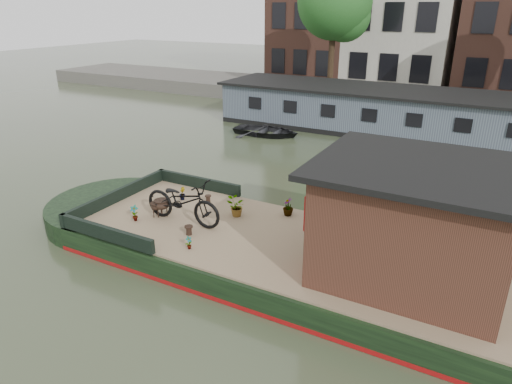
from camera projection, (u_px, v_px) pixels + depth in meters
The scene contains 19 objects.
ground at pixel (308, 273), 10.79m from camera, with size 120.00×120.00×0.00m, color #2D3723.
houseboat_hull at pixel (259, 249), 11.28m from camera, with size 14.01×4.02×0.60m.
houseboat_deck at pixel (309, 250), 10.55m from camera, with size 11.80×3.80×0.05m, color #79614A.
bow_bulwark at pixel (141, 200), 12.72m from camera, with size 3.00×4.00×0.35m.
cabin at pixel (414, 221), 9.11m from camera, with size 4.00×3.50×2.42m.
bicycle at pixel (183, 201), 11.64m from camera, with size 0.78×2.23×1.17m, color black.
potted_plant_a at pixel (134, 213), 11.85m from camera, with size 0.23×0.15×0.43m, color maroon.
potted_plant_b at pixel (182, 193), 13.17m from camera, with size 0.21×0.17×0.37m, color brown.
potted_plant_c at pixel (236, 207), 12.10m from camera, with size 0.48×0.41×0.53m, color #B26333.
potted_plant_d at pixel (288, 207), 12.15m from camera, with size 0.28×0.28×0.49m, color maroon.
potted_plant_e at pixel (189, 243), 10.48m from camera, with size 0.17×0.11×0.32m, color #983E2C.
brazier_front at pixel (157, 209), 12.11m from camera, with size 0.36×0.36×0.39m, color black, non-canonical shape.
brazier_rear at pixel (162, 208), 12.12m from camera, with size 0.43×0.43×0.46m, color black, non-canonical shape.
bollard_port at pixel (208, 199), 13.02m from camera, with size 0.18×0.18×0.21m, color black.
bollard_stbd at pixel (189, 230), 11.16m from camera, with size 0.21×0.21×0.23m, color black.
dinghy at pixel (266, 128), 22.19m from camera, with size 2.34×3.28×0.68m, color black.
far_houseboat at pixel (422, 116), 21.80m from camera, with size 20.40×4.40×2.11m.
quay at pixel (440, 103), 27.28m from camera, with size 60.00×6.00×0.90m, color #47443F.
tree_left at pixel (337, 5), 26.87m from camera, with size 4.40×4.40×7.40m.
Camera 1 is at (3.35, -8.72, 5.86)m, focal length 32.00 mm.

